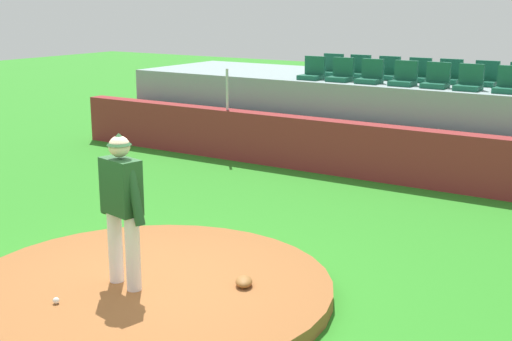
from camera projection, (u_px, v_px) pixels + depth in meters
name	position (u px, v px, depth m)	size (l,w,h in m)	color
ground_plane	(148.00, 297.00, 8.51)	(60.00, 60.00, 0.00)	#2A8020
pitchers_mound	(148.00, 290.00, 8.49)	(4.46, 4.46, 0.18)	#94582D
pitcher	(122.00, 199.00, 8.13)	(0.83, 0.37, 1.84)	silver
baseball	(56.00, 301.00, 7.87)	(0.07, 0.07, 0.07)	white
fielding_glove	(244.00, 282.00, 8.35)	(0.30, 0.20, 0.11)	brown
brick_barrier	(379.00, 153.00, 13.91)	(15.52, 0.40, 1.10)	maroon
fence_post_left	(227.00, 89.00, 15.62)	(0.06, 0.06, 0.91)	silver
bleacher_platform	(419.00, 121.00, 15.56)	(13.68, 3.22, 1.77)	gray
stadium_chair_0	(313.00, 72.00, 15.55)	(0.48, 0.44, 0.50)	#16563E
stadium_chair_1	(341.00, 74.00, 15.19)	(0.48, 0.44, 0.50)	#16563E
stadium_chair_2	(371.00, 76.00, 14.83)	(0.48, 0.44, 0.50)	#16563E
stadium_chair_3	(404.00, 78.00, 14.44)	(0.48, 0.44, 0.50)	#16563E
stadium_chair_4	(436.00, 80.00, 14.07)	(0.48, 0.44, 0.50)	#16563E
stadium_chair_5	(469.00, 82.00, 13.69)	(0.48, 0.44, 0.50)	#16563E
stadium_chair_6	(509.00, 84.00, 13.31)	(0.48, 0.44, 0.50)	#16563E
stadium_chair_7	(331.00, 69.00, 16.27)	(0.48, 0.44, 0.50)	#16563E
stadium_chair_8	(358.00, 70.00, 15.94)	(0.48, 0.44, 0.50)	#16563E
stadium_chair_9	(388.00, 72.00, 15.54)	(0.48, 0.44, 0.50)	#16563E
stadium_chair_10	(418.00, 74.00, 15.13)	(0.48, 0.44, 0.50)	#16563E
stadium_chair_11	(449.00, 76.00, 14.81)	(0.48, 0.44, 0.50)	#16563E
stadium_chair_12	(485.00, 78.00, 14.40)	(0.48, 0.44, 0.50)	#16563E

